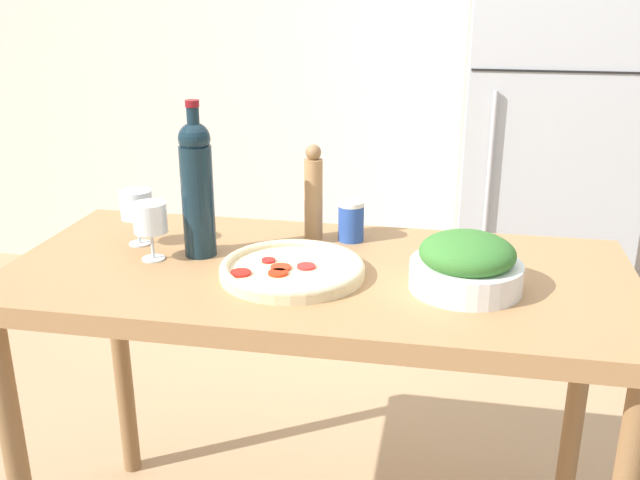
{
  "coord_description": "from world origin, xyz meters",
  "views": [
    {
      "loc": [
        0.31,
        -1.56,
        1.53
      ],
      "look_at": [
        0.0,
        0.03,
        0.95
      ],
      "focal_mm": 40.0,
      "sensor_mm": 36.0,
      "label": 1
    }
  ],
  "objects_px": {
    "salt_canister": "(351,221)",
    "wine_glass_far": "(137,207)",
    "homemade_pizza": "(292,269)",
    "wine_glass_near": "(150,220)",
    "wine_bottle": "(197,186)",
    "pepper_mill": "(313,194)",
    "refrigerator": "(546,149)",
    "salad_bowl": "(466,264)"
  },
  "relations": [
    {
      "from": "salt_canister",
      "to": "wine_glass_far",
      "type": "bearing_deg",
      "value": -165.97
    },
    {
      "from": "homemade_pizza",
      "to": "salt_canister",
      "type": "relative_size",
      "value": 3.15
    },
    {
      "from": "wine_glass_near",
      "to": "homemade_pizza",
      "type": "relative_size",
      "value": 0.43
    },
    {
      "from": "wine_bottle",
      "to": "salt_canister",
      "type": "bearing_deg",
      "value": 26.48
    },
    {
      "from": "pepper_mill",
      "to": "refrigerator",
      "type": "bearing_deg",
      "value": 62.71
    },
    {
      "from": "homemade_pizza",
      "to": "salt_canister",
      "type": "height_order",
      "value": "salt_canister"
    },
    {
      "from": "homemade_pizza",
      "to": "salt_canister",
      "type": "distance_m",
      "value": 0.29
    },
    {
      "from": "pepper_mill",
      "to": "salad_bowl",
      "type": "bearing_deg",
      "value": -34.01
    },
    {
      "from": "wine_glass_far",
      "to": "pepper_mill",
      "type": "bearing_deg",
      "value": 17.0
    },
    {
      "from": "refrigerator",
      "to": "wine_bottle",
      "type": "bearing_deg",
      "value": -121.62
    },
    {
      "from": "wine_glass_far",
      "to": "salad_bowl",
      "type": "distance_m",
      "value": 0.85
    },
    {
      "from": "salad_bowl",
      "to": "homemade_pizza",
      "type": "relative_size",
      "value": 0.74
    },
    {
      "from": "wine_bottle",
      "to": "wine_glass_far",
      "type": "bearing_deg",
      "value": 167.09
    },
    {
      "from": "wine_glass_far",
      "to": "homemade_pizza",
      "type": "height_order",
      "value": "wine_glass_far"
    },
    {
      "from": "wine_glass_far",
      "to": "salad_bowl",
      "type": "relative_size",
      "value": 0.58
    },
    {
      "from": "wine_bottle",
      "to": "wine_glass_near",
      "type": "bearing_deg",
      "value": -152.43
    },
    {
      "from": "wine_glass_far",
      "to": "wine_bottle",
      "type": "bearing_deg",
      "value": -12.91
    },
    {
      "from": "wine_glass_near",
      "to": "salt_canister",
      "type": "height_order",
      "value": "wine_glass_near"
    },
    {
      "from": "refrigerator",
      "to": "pepper_mill",
      "type": "xyz_separation_m",
      "value": [
        -0.75,
        -1.46,
        0.17
      ]
    },
    {
      "from": "pepper_mill",
      "to": "salad_bowl",
      "type": "xyz_separation_m",
      "value": [
        0.4,
        -0.27,
        -0.06
      ]
    },
    {
      "from": "wine_bottle",
      "to": "salad_bowl",
      "type": "bearing_deg",
      "value": -8.13
    },
    {
      "from": "homemade_pizza",
      "to": "salt_canister",
      "type": "xyz_separation_m",
      "value": [
        0.1,
        0.27,
        0.04
      ]
    },
    {
      "from": "wine_glass_near",
      "to": "salad_bowl",
      "type": "bearing_deg",
      "value": -2.93
    },
    {
      "from": "salad_bowl",
      "to": "salt_canister",
      "type": "xyz_separation_m",
      "value": [
        -0.3,
        0.27,
        -0.0
      ]
    },
    {
      "from": "salt_canister",
      "to": "salad_bowl",
      "type": "bearing_deg",
      "value": -42.17
    },
    {
      "from": "refrigerator",
      "to": "wine_glass_far",
      "type": "xyz_separation_m",
      "value": [
        -1.19,
        -1.6,
        0.14
      ]
    },
    {
      "from": "wine_bottle",
      "to": "refrigerator",
      "type": "bearing_deg",
      "value": 58.38
    },
    {
      "from": "pepper_mill",
      "to": "salad_bowl",
      "type": "height_order",
      "value": "pepper_mill"
    },
    {
      "from": "wine_glass_near",
      "to": "pepper_mill",
      "type": "xyz_separation_m",
      "value": [
        0.36,
        0.23,
        0.02
      ]
    },
    {
      "from": "wine_glass_far",
      "to": "refrigerator",
      "type": "bearing_deg",
      "value": 53.23
    },
    {
      "from": "wine_glass_near",
      "to": "pepper_mill",
      "type": "height_order",
      "value": "pepper_mill"
    },
    {
      "from": "refrigerator",
      "to": "homemade_pizza",
      "type": "xyz_separation_m",
      "value": [
        -0.75,
        -1.73,
        0.06
      ]
    },
    {
      "from": "refrigerator",
      "to": "wine_glass_far",
      "type": "distance_m",
      "value": 2.0
    },
    {
      "from": "refrigerator",
      "to": "wine_glass_near",
      "type": "distance_m",
      "value": 2.03
    },
    {
      "from": "wine_bottle",
      "to": "wine_glass_far",
      "type": "relative_size",
      "value": 2.66
    },
    {
      "from": "salad_bowl",
      "to": "wine_glass_near",
      "type": "bearing_deg",
      "value": 177.07
    },
    {
      "from": "salt_canister",
      "to": "homemade_pizza",
      "type": "bearing_deg",
      "value": -110.06
    },
    {
      "from": "wine_glass_near",
      "to": "wine_glass_far",
      "type": "xyz_separation_m",
      "value": [
        -0.08,
        0.1,
        -0.0
      ]
    },
    {
      "from": "wine_bottle",
      "to": "pepper_mill",
      "type": "relative_size",
      "value": 1.52
    },
    {
      "from": "wine_glass_near",
      "to": "homemade_pizza",
      "type": "xyz_separation_m",
      "value": [
        0.36,
        -0.04,
        -0.09
      ]
    },
    {
      "from": "salad_bowl",
      "to": "salt_canister",
      "type": "bearing_deg",
      "value": 137.83
    },
    {
      "from": "pepper_mill",
      "to": "salt_canister",
      "type": "xyz_separation_m",
      "value": [
        0.1,
        0.0,
        -0.07
      ]
    }
  ]
}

